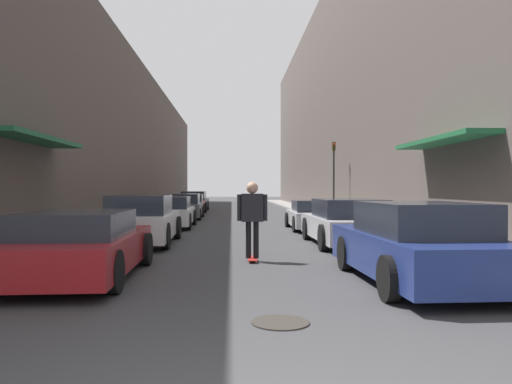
% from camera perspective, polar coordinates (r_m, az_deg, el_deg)
% --- Properties ---
extents(ground, '(130.24, 130.24, 0.00)m').
position_cam_1_polar(ground, '(26.57, -2.15, -3.04)').
color(ground, '#38383A').
extents(curb_strip_left, '(1.80, 59.20, 0.12)m').
position_cam_1_polar(curb_strip_left, '(32.81, -10.85, -2.28)').
color(curb_strip_left, gray).
rests_on(curb_strip_left, ground).
extents(curb_strip_right, '(1.80, 59.20, 0.12)m').
position_cam_1_polar(curb_strip_right, '(32.89, 6.30, -2.26)').
color(curb_strip_right, gray).
rests_on(curb_strip_right, ground).
extents(building_row_left, '(4.90, 59.20, 9.38)m').
position_cam_1_polar(building_row_left, '(33.44, -15.81, 5.70)').
color(building_row_left, '#564C47').
rests_on(building_row_left, ground).
extents(building_row_right, '(4.90, 59.20, 14.74)m').
position_cam_1_polar(building_row_right, '(33.92, 11.24, 10.21)').
color(building_row_right, '#564C47').
rests_on(building_row_right, ground).
extents(parked_car_left_0, '(2.04, 4.62, 1.21)m').
position_cam_1_polar(parked_car_left_0, '(9.52, -19.48, -5.75)').
color(parked_car_left_0, maroon).
rests_on(parked_car_left_0, ground).
extents(parked_car_left_1, '(1.92, 4.62, 1.42)m').
position_cam_1_polar(parked_car_left_1, '(14.78, -12.94, -3.19)').
color(parked_car_left_1, silver).
rests_on(parked_car_left_1, ground).
extents(parked_car_left_2, '(2.05, 4.45, 1.27)m').
position_cam_1_polar(parked_car_left_2, '(20.77, -9.97, -2.32)').
color(parked_car_left_2, silver).
rests_on(parked_car_left_2, ground).
extents(parked_car_left_3, '(2.05, 4.55, 1.32)m').
position_cam_1_polar(parked_car_left_3, '(26.55, -8.33, -1.68)').
color(parked_car_left_3, '#515459').
rests_on(parked_car_left_3, ground).
extents(parked_car_left_4, '(1.88, 3.95, 1.23)m').
position_cam_1_polar(parked_car_left_4, '(31.47, -7.52, -1.40)').
color(parked_car_left_4, maroon).
rests_on(parked_car_left_4, ground).
extents(parked_car_left_5, '(1.98, 4.03, 1.38)m').
position_cam_1_polar(parked_car_left_5, '(36.07, -7.10, -1.07)').
color(parked_car_left_5, black).
rests_on(parked_car_left_5, ground).
extents(parked_car_right_0, '(1.99, 4.52, 1.38)m').
position_cam_1_polar(parked_car_right_0, '(8.92, 17.91, -5.75)').
color(parked_car_right_0, navy).
rests_on(parked_car_right_0, ground).
extents(parked_car_right_1, '(2.08, 4.64, 1.31)m').
position_cam_1_polar(parked_car_right_1, '(14.45, 10.40, -3.46)').
color(parked_car_right_1, '#B7B7BC').
rests_on(parked_car_right_1, ground).
extents(parked_car_right_2, '(2.02, 4.13, 1.15)m').
position_cam_1_polar(parked_car_right_2, '(19.61, 6.73, -2.65)').
color(parked_car_right_2, '#B7B7BC').
rests_on(parked_car_right_2, ground).
extents(skateboarder, '(0.67, 0.78, 1.76)m').
position_cam_1_polar(skateboarder, '(11.03, -0.43, -2.35)').
color(skateboarder, '#B2231E').
rests_on(skateboarder, ground).
extents(manhole_cover, '(0.70, 0.70, 0.02)m').
position_cam_1_polar(manhole_cover, '(6.20, 2.81, -14.66)').
color(manhole_cover, '#332D28').
rests_on(manhole_cover, ground).
extents(traffic_light, '(0.16, 0.22, 3.91)m').
position_cam_1_polar(traffic_light, '(26.38, 8.88, 2.37)').
color(traffic_light, '#2D2D2D').
rests_on(traffic_light, curb_strip_right).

